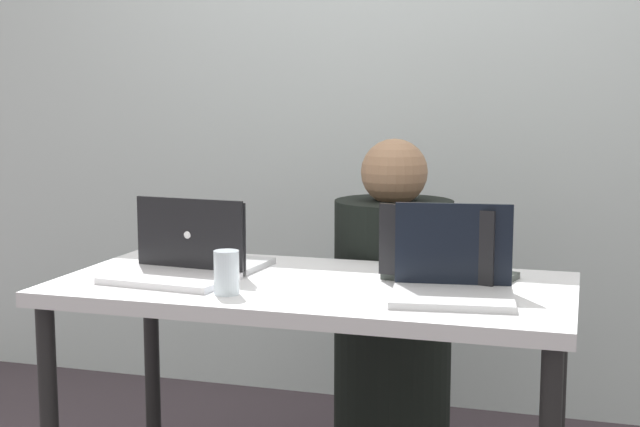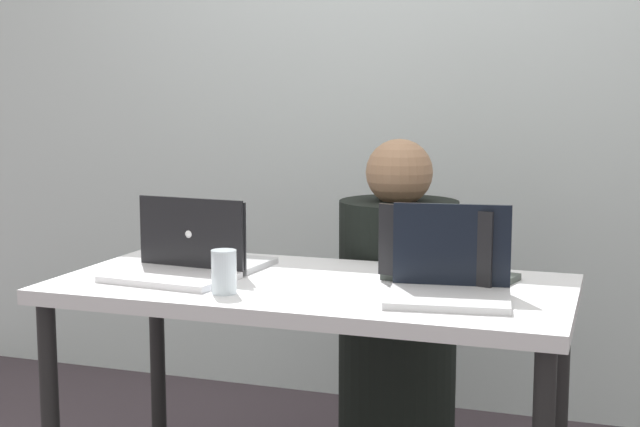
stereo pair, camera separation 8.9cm
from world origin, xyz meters
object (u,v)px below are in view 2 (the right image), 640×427
at_px(person_at_center, 397,327).
at_px(laptop_front_left, 177,261).
at_px(laptop_back_right, 445,266).
at_px(water_glass_left, 224,275).
at_px(laptop_front_right, 450,279).
at_px(laptop_back_left, 206,252).

distance_m(person_at_center, laptop_front_left, 0.84).
relative_size(laptop_back_right, water_glass_left, 3.29).
height_order(laptop_front_right, laptop_back_left, laptop_front_right).
bearing_deg(water_glass_left, person_at_center, 70.03).
distance_m(laptop_front_left, laptop_front_right, 0.77).
xyz_separation_m(person_at_center, water_glass_left, (-0.28, -0.76, 0.31)).
xyz_separation_m(person_at_center, laptop_front_right, (0.29, -0.62, 0.31)).
bearing_deg(water_glass_left, laptop_front_right, 13.33).
bearing_deg(laptop_front_right, water_glass_left, -174.23).
xyz_separation_m(laptop_front_left, laptop_back_left, (0.01, 0.16, -0.00)).
relative_size(laptop_front_left, laptop_front_right, 1.08).
distance_m(laptop_front_right, laptop_back_right, 0.19).
height_order(person_at_center, water_glass_left, person_at_center).
xyz_separation_m(laptop_front_left, laptop_back_right, (0.72, 0.18, -0.00)).
xyz_separation_m(laptop_front_left, laptop_front_right, (0.77, -0.00, 0.00)).
relative_size(laptop_front_left, laptop_back_right, 0.96).
height_order(person_at_center, laptop_front_left, person_at_center).
bearing_deg(laptop_front_right, person_at_center, 106.96).
relative_size(laptop_front_left, laptop_back_left, 1.02).
distance_m(laptop_front_right, water_glass_left, 0.58).
xyz_separation_m(person_at_center, laptop_back_right, (0.24, -0.44, 0.30)).
xyz_separation_m(laptop_back_right, water_glass_left, (-0.51, -0.32, 0.00)).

